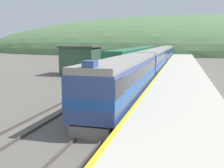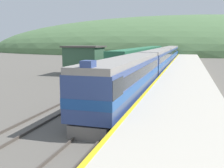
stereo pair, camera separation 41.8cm
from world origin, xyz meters
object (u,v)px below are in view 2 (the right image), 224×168
express_train_lead_car (128,78)px  carriage_fourth (174,51)px  carriage_third (168,54)px  siding_train (144,57)px  carriage_second (158,60)px

express_train_lead_car → carriage_fourth: size_ratio=0.89×
express_train_lead_car → carriage_third: size_ratio=0.89×
carriage_third → express_train_lead_car: bearing=-90.0°
express_train_lead_car → siding_train: 34.89m
express_train_lead_car → carriage_second: bearing=90.0°
carriage_second → carriage_third: size_ratio=1.00×
carriage_third → carriage_fourth: 23.38m
carriage_second → carriage_fourth: size_ratio=1.00×
express_train_lead_car → carriage_third: 45.80m
carriage_third → carriage_fourth: bearing=90.0°
express_train_lead_car → carriage_second: size_ratio=0.89×
carriage_fourth → express_train_lead_car: bearing=-90.0°
express_train_lead_car → siding_train: express_train_lead_car is taller
express_train_lead_car → siding_train: (-4.41, 34.61, -0.09)m
carriage_third → carriage_fourth: same height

